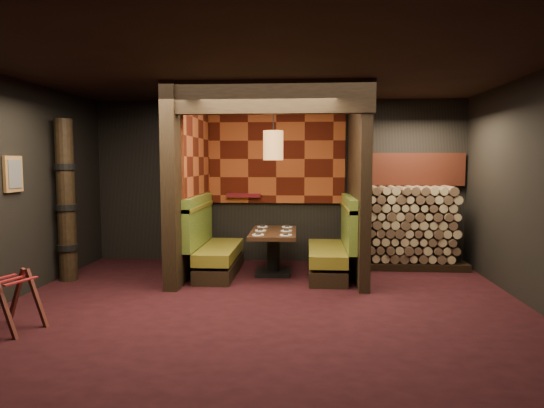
{
  "coord_description": "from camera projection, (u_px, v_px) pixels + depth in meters",
  "views": [
    {
      "loc": [
        0.51,
        -5.82,
        1.79
      ],
      "look_at": [
        0.0,
        1.3,
        1.15
      ],
      "focal_mm": 32.0,
      "sensor_mm": 36.0,
      "label": 1
    }
  ],
  "objects": [
    {
      "name": "floor",
      "position": [
        264.0,
        307.0,
        5.97
      ],
      "size": [
        6.5,
        5.5,
        0.02
      ],
      "primitive_type": "cube",
      "color": "black",
      "rests_on": "ground"
    },
    {
      "name": "ceiling",
      "position": [
        264.0,
        70.0,
        5.72
      ],
      "size": [
        6.5,
        5.5,
        0.02
      ],
      "primitive_type": "cube",
      "color": "black",
      "rests_on": "ground"
    },
    {
      "name": "wall_back",
      "position": [
        278.0,
        181.0,
        8.59
      ],
      "size": [
        6.5,
        0.02,
        2.85
      ],
      "primitive_type": "cube",
      "color": "black",
      "rests_on": "ground"
    },
    {
      "name": "wall_front",
      "position": [
        227.0,
        217.0,
        3.1
      ],
      "size": [
        6.5,
        0.02,
        2.85
      ],
      "primitive_type": "cube",
      "color": "black",
      "rests_on": "ground"
    },
    {
      "name": "wall_left",
      "position": [
        6.0,
        190.0,
        6.08
      ],
      "size": [
        0.02,
        5.5,
        2.85
      ],
      "primitive_type": "cube",
      "color": "black",
      "rests_on": "ground"
    },
    {
      "name": "wall_right",
      "position": [
        544.0,
        192.0,
        5.61
      ],
      "size": [
        0.02,
        5.5,
        2.85
      ],
      "primitive_type": "cube",
      "color": "black",
      "rests_on": "ground"
    },
    {
      "name": "partition_left",
      "position": [
        188.0,
        184.0,
        7.58
      ],
      "size": [
        0.2,
        2.2,
        2.85
      ],
      "primitive_type": "cube",
      "color": "black",
      "rests_on": "floor"
    },
    {
      "name": "partition_right",
      "position": [
        358.0,
        184.0,
        7.44
      ],
      "size": [
        0.15,
        2.1,
        2.85
      ],
      "primitive_type": "cube",
      "color": "black",
      "rests_on": "floor"
    },
    {
      "name": "header_beam",
      "position": [
        267.0,
        97.0,
        6.44
      ],
      "size": [
        2.85,
        0.18,
        0.44
      ],
      "primitive_type": "cube",
      "color": "black",
      "rests_on": "partition_left"
    },
    {
      "name": "tapa_back_panel",
      "position": [
        276.0,
        159.0,
        8.51
      ],
      "size": [
        2.4,
        0.06,
        1.55
      ],
      "primitive_type": "cube",
      "color": "#933F1B",
      "rests_on": "wall_back"
    },
    {
      "name": "tapa_side_panel",
      "position": [
        197.0,
        157.0,
        7.71
      ],
      "size": [
        0.04,
        1.85,
        1.45
      ],
      "primitive_type": "cube",
      "color": "#933F1B",
      "rests_on": "partition_left"
    },
    {
      "name": "lacquer_shelf",
      "position": [
        244.0,
        195.0,
        8.54
      ],
      "size": [
        0.6,
        0.12,
        0.07
      ],
      "primitive_type": "cube",
      "color": "maroon",
      "rests_on": "wall_back"
    },
    {
      "name": "booth_bench_left",
      "position": [
        213.0,
        249.0,
        7.64
      ],
      "size": [
        0.68,
        1.6,
        1.14
      ],
      "color": "black",
      "rests_on": "floor"
    },
    {
      "name": "booth_bench_right",
      "position": [
        333.0,
        250.0,
        7.51
      ],
      "size": [
        0.68,
        1.6,
        1.14
      ],
      "color": "black",
      "rests_on": "floor"
    },
    {
      "name": "dining_table",
      "position": [
        273.0,
        246.0,
        7.62
      ],
      "size": [
        0.73,
        1.32,
        0.69
      ],
      "color": "black",
      "rests_on": "floor"
    },
    {
      "name": "place_settings",
      "position": [
        273.0,
        230.0,
        7.6
      ],
      "size": [
        0.61,
        1.08,
        0.03
      ],
      "color": "white",
      "rests_on": "dining_table"
    },
    {
      "name": "pendant_lamp",
      "position": [
        273.0,
        145.0,
        7.43
      ],
      "size": [
        0.31,
        0.31,
        1.05
      ],
      "color": "#AE753C",
      "rests_on": "ceiling"
    },
    {
      "name": "framed_picture",
      "position": [
        13.0,
        174.0,
        6.16
      ],
      "size": [
        0.05,
        0.36,
        0.46
      ],
      "color": "#9C7040",
      "rests_on": "wall_left"
    },
    {
      "name": "luggage_rack",
      "position": [
        11.0,
        299.0,
        5.12
      ],
      "size": [
        0.71,
        0.59,
        0.66
      ],
      "color": "#401812",
      "rests_on": "floor"
    },
    {
      "name": "totem_column",
      "position": [
        66.0,
        201.0,
        7.18
      ],
      "size": [
        0.31,
        0.31,
        2.4
      ],
      "color": "black",
      "rests_on": "floor"
    },
    {
      "name": "firewood_stack",
      "position": [
        413.0,
        227.0,
        8.08
      ],
      "size": [
        1.73,
        0.7,
        1.36
      ],
      "color": "black",
      "rests_on": "floor"
    },
    {
      "name": "mosaic_header",
      "position": [
        410.0,
        169.0,
        8.33
      ],
      "size": [
        1.83,
        0.1,
        0.56
      ],
      "primitive_type": "cube",
      "color": "maroon",
      "rests_on": "wall_back"
    },
    {
      "name": "bay_front_post",
      "position": [
        362.0,
        184.0,
        7.69
      ],
      "size": [
        0.08,
        0.08,
        2.85
      ],
      "primitive_type": "cube",
      "color": "black",
      "rests_on": "floor"
    }
  ]
}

